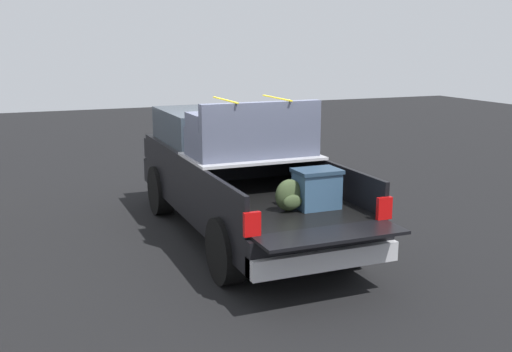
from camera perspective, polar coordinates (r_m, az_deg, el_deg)
ground_plane at (r=9.82m, az=-1.34°, el=-5.58°), size 40.00×40.00×0.00m
pickup_truck at (r=9.91m, az=-2.15°, el=0.46°), size 6.05×2.06×2.23m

